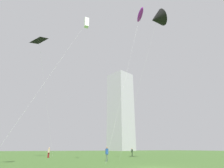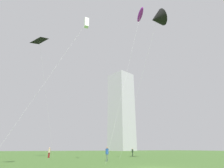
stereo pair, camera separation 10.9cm
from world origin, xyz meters
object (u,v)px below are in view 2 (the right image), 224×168
person_standing_3 (132,152)px  kite_flying_1 (140,15)px  kite_flying_4 (86,23)px  kite_flying_0 (39,41)px  distant_highrise_0 (121,110)px  person_standing_1 (107,153)px  person_standing_2 (49,152)px  kite_flying_3 (157,19)px

person_standing_3 → kite_flying_1: kite_flying_1 is taller
person_standing_3 → kite_flying_4: 29.09m
kite_flying_0 → kite_flying_4: (6.02, -13.74, -3.81)m
kite_flying_4 → distant_highrise_0: 131.02m
person_standing_3 → kite_flying_4: (-16.64, -16.16, 17.56)m
person_standing_1 → person_standing_2: person_standing_1 is taller
person_standing_2 → kite_flying_3: (12.61, -19.08, 20.85)m
person_standing_1 → kite_flying_1: (4.02, -4.23, 21.61)m
kite_flying_1 → kite_flying_3: size_ratio=1.00×
person_standing_3 → kite_flying_1: bearing=15.1°
person_standing_1 → kite_flying_4: bearing=-11.2°
person_standing_3 → person_standing_2: bearing=-53.3°
person_standing_1 → person_standing_2: 14.98m
person_standing_2 → distant_highrise_0: (66.15, 95.81, 32.13)m
person_standing_2 → kite_flying_1: size_ratio=0.08×
person_standing_2 → distant_highrise_0: 120.78m
person_standing_3 → kite_flying_3: 28.22m
kite_flying_1 → kite_flying_3: (2.55, -1.14, -0.77)m
kite_flying_0 → distant_highrise_0: distant_highrise_0 is taller
person_standing_3 → kite_flying_3: kite_flying_3 is taller
person_standing_3 → kite_flying_3: size_ratio=0.07×
distant_highrise_0 → person_standing_1: bearing=-135.3°
kite_flying_0 → distant_highrise_0: size_ratio=0.35×
person_standing_1 → kite_flying_4: size_ratio=0.10×
person_standing_3 → kite_flying_0: 31.24m
kite_flying_4 → kite_flying_0: bearing=113.7°
kite_flying_4 → distant_highrise_0: size_ratio=0.29×
kite_flying_3 → kite_flying_4: (-11.44, 2.06, -3.35)m
kite_flying_4 → kite_flying_1: bearing=-5.9°
person_standing_3 → kite_flying_0: size_ratio=0.07×
person_standing_3 → distant_highrise_0: size_ratio=0.03×
person_standing_2 → kite_flying_0: kite_flying_0 is taller
kite_flying_3 → person_standing_3: bearing=74.1°
person_standing_2 → distant_highrise_0: distant_highrise_0 is taller
kite_flying_4 → person_standing_1: bearing=34.2°
person_standing_1 → person_standing_2: bearing=-111.6°
person_standing_2 → distant_highrise_0: size_ratio=0.03×
distant_highrise_0 → kite_flying_0: bearing=-142.2°
kite_flying_0 → person_standing_2: bearing=34.1°
person_standing_1 → person_standing_2: size_ratio=1.01×
person_standing_1 → kite_flying_4: (-4.87, -3.31, 17.49)m
person_standing_1 → kite_flying_3: 22.51m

